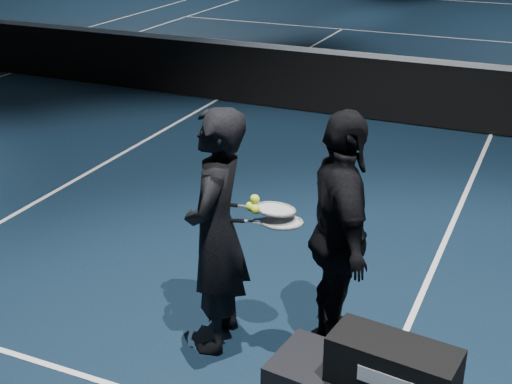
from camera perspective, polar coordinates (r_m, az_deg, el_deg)
floor at (r=11.16m, az=-3.14°, el=7.34°), size 36.00×36.00×0.00m
court_lines at (r=11.16m, az=-3.15°, el=7.36°), size 10.98×23.78×0.01m
net_mesh at (r=11.05m, az=-3.20°, el=9.59°), size 12.80×0.02×0.86m
net_tape at (r=10.95m, az=-3.25°, el=11.95°), size 12.80×0.03×0.07m
racket_bag at (r=4.23m, az=10.91°, el=-13.47°), size 0.76×0.40×0.29m
bag_signature at (r=4.10m, az=10.36°, el=-14.72°), size 0.34×0.05×0.10m
player_a at (r=4.91m, az=-3.19°, el=-3.22°), size 0.53×0.71×1.78m
player_b at (r=4.88m, az=6.78°, el=-3.53°), size 0.91×1.12×1.78m
racket_lower at (r=4.84m, az=2.09°, el=-2.42°), size 0.71×0.44×0.03m
racket_upper at (r=4.84m, az=1.53°, el=-1.39°), size 0.71×0.48×0.10m
tennis_balls at (r=4.80m, az=-0.21°, el=-1.07°), size 0.12×0.10×0.12m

